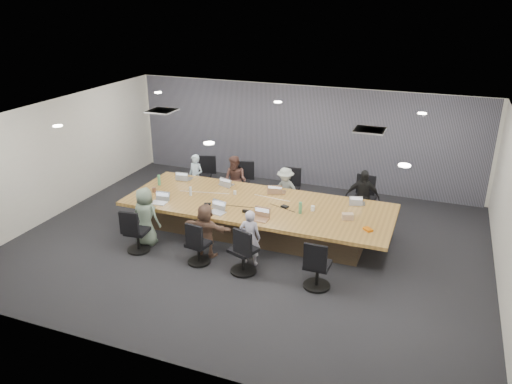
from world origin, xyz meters
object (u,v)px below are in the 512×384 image
(chair_2, at_px, (289,192))
(laptop_4, at_px, (159,203))
(bottle_green_right, at_px, (300,208))
(person_3, at_px, (362,197))
(stapler, at_px, (246,211))
(chair_5, at_px, (198,247))
(bottle_green_left, at_px, (159,180))
(mug_brown, at_px, (154,190))
(laptop_6, at_px, (260,220))
(person_5, at_px, (206,230))
(laptop_2, at_px, (278,192))
(person_6, at_px, (250,238))
(chair_6, at_px, (243,254))
(chair_0, at_px, (202,179))
(laptop_5, at_px, (217,212))
(canvas_bag, at_px, (348,216))
(snack_packet, at_px, (368,229))
(chair_4, at_px, (138,235))
(bottle_clear, at_px, (191,191))
(laptop_3, at_px, (358,203))
(chair_3, at_px, (364,202))
(person_0, at_px, (196,177))
(conference_table, at_px, (258,217))
(chair_1, at_px, (241,185))
(person_1, at_px, (235,181))
(person_4, at_px, (146,216))
(laptop_1, at_px, (227,184))
(laptop_0, at_px, (186,179))
(chair_7, at_px, (317,268))

(chair_2, xyz_separation_m, laptop_4, (-2.28, -2.50, 0.36))
(chair_2, distance_m, bottle_green_right, 2.10)
(chair_2, bearing_deg, person_3, 165.71)
(stapler, bearing_deg, chair_5, -121.52)
(person_3, height_order, laptop_4, person_3)
(bottle_green_left, height_order, mug_brown, bottle_green_left)
(person_3, xyz_separation_m, laptop_6, (-1.75, -2.15, 0.07))
(person_5, bearing_deg, laptop_2, -109.95)
(person_6, xyz_separation_m, bottle_green_left, (-3.01, 1.54, 0.28))
(chair_6, distance_m, mug_brown, 3.24)
(chair_0, distance_m, laptop_5, 3.01)
(chair_5, bearing_deg, canvas_bag, 39.68)
(snack_packet, bearing_deg, laptop_5, -174.18)
(mug_brown, relative_size, stapler, 0.65)
(chair_4, height_order, canvas_bag, canvas_bag)
(person_6, distance_m, bottle_clear, 2.34)
(bottle_clear, xyz_separation_m, stapler, (1.58, -0.44, -0.07))
(chair_4, relative_size, laptop_5, 2.23)
(chair_4, distance_m, canvas_bag, 4.43)
(laptop_3, height_order, bottle_green_left, bottle_green_left)
(person_5, bearing_deg, mug_brown, -28.53)
(chair_3, height_order, person_0, person_0)
(laptop_3, relative_size, person_5, 0.26)
(conference_table, height_order, chair_1, chair_1)
(bottle_green_right, bearing_deg, chair_1, 139.14)
(person_0, bearing_deg, chair_1, 28.05)
(chair_4, bearing_deg, laptop_3, 24.79)
(chair_0, height_order, chair_6, chair_0)
(chair_6, xyz_separation_m, laptop_5, (-0.98, 0.90, 0.34))
(bottle_green_right, bearing_deg, person_1, 144.88)
(person_6, distance_m, bottle_green_right, 1.39)
(chair_0, bearing_deg, laptop_2, 140.66)
(chair_0, bearing_deg, person_4, 74.34)
(person_4, bearing_deg, canvas_bag, -161.18)
(laptop_5, xyz_separation_m, laptop_6, (0.98, 0.00, 0.00))
(bottle_clear, bearing_deg, person_6, -31.78)
(canvas_bag, bearing_deg, person_1, 155.34)
(bottle_green_left, distance_m, stapler, 2.72)
(laptop_5, bearing_deg, canvas_bag, 24.58)
(person_1, height_order, person_4, person_4)
(mug_brown, bearing_deg, person_1, 49.18)
(chair_1, distance_m, stapler, 2.54)
(laptop_1, height_order, laptop_4, same)
(laptop_5, xyz_separation_m, snack_packet, (3.16, 0.32, 0.01))
(chair_3, height_order, chair_6, chair_3)
(person_6, bearing_deg, chair_4, 1.67)
(laptop_0, bearing_deg, laptop_3, 174.96)
(chair_7, relative_size, mug_brown, 6.80)
(chair_6, bearing_deg, chair_2, 111.57)
(person_6, distance_m, laptop_6, 0.57)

